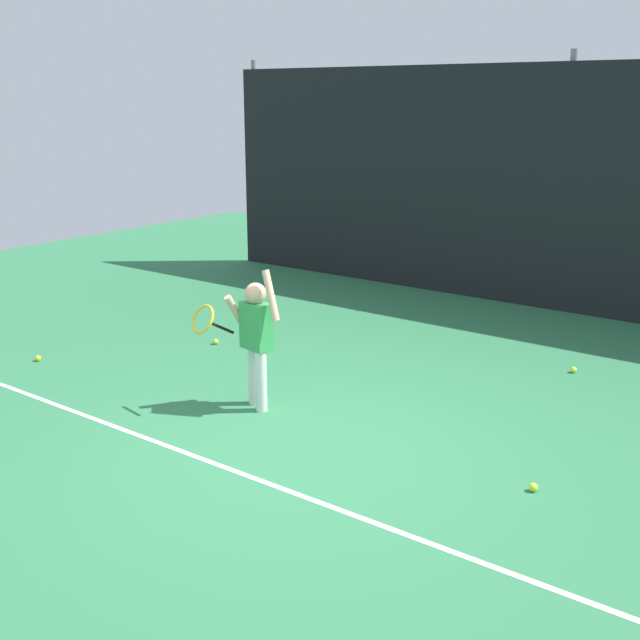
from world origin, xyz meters
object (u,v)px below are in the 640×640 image
object	(u,v)px
tennis_ball_4	(533,487)
tennis_ball_0	(573,370)
tennis_ball_1	(38,358)
tennis_ball_2	(216,342)
tennis_player	(254,334)

from	to	relation	value
tennis_ball_4	tennis_ball_0	bearing A→B (deg)	103.53
tennis_ball_0	tennis_ball_1	world-z (taller)	same
tennis_ball_1	tennis_ball_2	bearing A→B (deg)	54.57
tennis_player	tennis_ball_2	world-z (taller)	tennis_player
tennis_player	tennis_ball_4	bearing A→B (deg)	10.48
tennis_player	tennis_ball_1	world-z (taller)	tennis_player
tennis_ball_0	tennis_ball_2	xyz separation A→B (m)	(-3.75, -1.54, 0.00)
tennis_player	tennis_ball_2	distance (m)	2.16
tennis_ball_0	tennis_ball_1	xyz separation A→B (m)	(-4.90, -3.17, 0.00)
tennis_ball_0	tennis_ball_2	distance (m)	4.05
tennis_ball_0	tennis_ball_1	distance (m)	5.83
tennis_player	tennis_ball_4	world-z (taller)	tennis_player
tennis_ball_0	tennis_ball_4	xyz separation A→B (m)	(0.66, -2.75, 0.00)
tennis_player	tennis_ball_4	size ratio (longest dim) A/B	20.46
tennis_ball_2	tennis_ball_1	bearing A→B (deg)	-125.43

